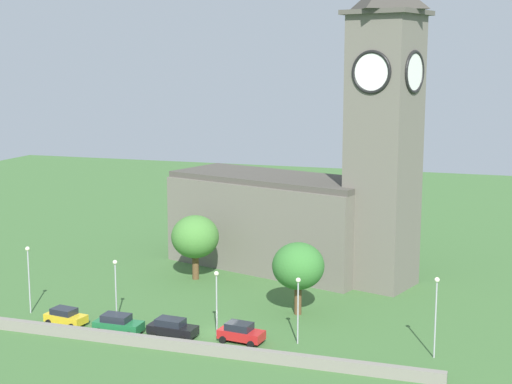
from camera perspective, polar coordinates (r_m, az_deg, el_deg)
ground_plane at (r=86.22m, az=0.98°, el=-7.27°), size 200.00×200.00×0.00m
church at (r=91.32m, az=3.89°, el=-0.16°), size 32.62×18.16×34.25m
quay_barrier at (r=68.08m, az=-4.17°, el=-11.54°), size 41.90×0.70×1.02m
car_yellow at (r=77.09m, az=-14.04°, el=-9.00°), size 4.29×2.53×1.63m
car_green at (r=73.72m, az=-10.26°, el=-9.65°), size 4.59×2.26×1.82m
car_black at (r=72.17m, az=-6.28°, el=-10.02°), size 4.70×2.42×1.71m
car_red at (r=70.42m, az=-1.15°, el=-10.44°), size 4.32×2.57×1.79m
streetlamp_west_end at (r=80.34m, az=-16.62°, el=-5.52°), size 0.44×0.44×6.93m
streetlamp_west_mid at (r=76.48m, az=-10.44°, el=-6.42°), size 0.44×0.44×6.07m
streetlamp_central at (r=70.94m, az=-2.96°, el=-7.47°), size 0.44×0.44×6.21m
streetlamp_east_mid at (r=69.07m, az=3.16°, el=-7.98°), size 0.44×0.44×6.16m
streetlamp_east_end at (r=67.38m, az=13.29°, el=-8.17°), size 0.44×0.44×7.16m
tree_churchyard at (r=89.20m, az=-4.57°, el=-3.37°), size 5.56×5.56×7.59m
tree_riverside_west at (r=76.75m, az=3.17°, el=-5.56°), size 5.25×5.25×7.38m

